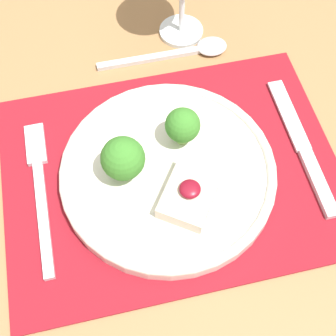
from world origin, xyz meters
The scene contains 7 objects.
ground_plane centered at (0.00, 0.00, 0.00)m, with size 8.00×8.00×0.00m, color gray.
dining_table centered at (0.00, 0.00, 0.69)m, with size 1.44×1.27×0.77m.
placemat centered at (0.00, 0.00, 0.77)m, with size 0.41×0.31×0.00m, color maroon.
dinner_plate centered at (-0.01, -0.01, 0.79)m, with size 0.26×0.26×0.08m.
fork centered at (-0.16, 0.02, 0.78)m, with size 0.02×0.21×0.01m.
knife centered at (0.17, -0.01, 0.78)m, with size 0.02×0.21×0.01m.
spoon centered at (0.07, 0.19, 0.78)m, with size 0.19×0.04×0.01m.
Camera 1 is at (-0.07, -0.27, 1.28)m, focal length 50.00 mm.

